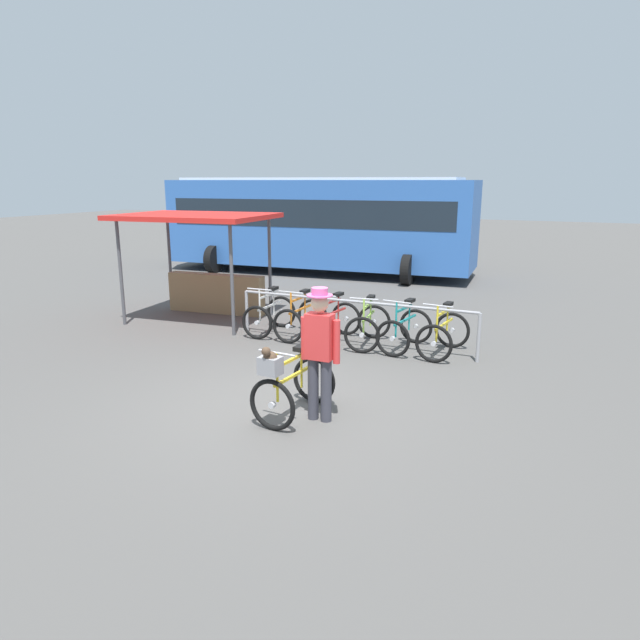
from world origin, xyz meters
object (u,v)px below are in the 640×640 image
(racked_bike_white, at_px, (270,315))
(racked_bike_red, at_px, (334,322))
(racked_bike_teal, at_px, (405,330))
(racked_bike_lime, at_px, (368,326))
(bus_distant, at_px, (319,220))
(racked_bike_orange, at_px, (301,319))
(racked_bike_yellow, at_px, (443,335))
(person_with_featured_bike, at_px, (320,349))
(featured_bicycle, at_px, (289,383))
(market_stall, at_px, (205,255))

(racked_bike_white, relative_size, racked_bike_red, 0.97)
(racked_bike_teal, bearing_deg, racked_bike_red, 179.56)
(racked_bike_red, bearing_deg, racked_bike_lime, -0.44)
(racked_bike_white, height_order, bus_distant, bus_distant)
(racked_bike_white, relative_size, racked_bike_orange, 0.99)
(racked_bike_white, distance_m, bus_distant, 7.87)
(racked_bike_white, distance_m, racked_bike_red, 1.40)
(racked_bike_white, height_order, racked_bike_teal, same)
(racked_bike_yellow, bearing_deg, bus_distant, 128.03)
(racked_bike_orange, height_order, person_with_featured_bike, person_with_featured_bike)
(racked_bike_teal, xyz_separation_m, featured_bicycle, (-0.48, -3.58, 0.12))
(racked_bike_white, distance_m, person_with_featured_bike, 4.42)
(racked_bike_orange, height_order, racked_bike_red, same)
(person_with_featured_bike, bearing_deg, racked_bike_white, 127.76)
(racked_bike_orange, bearing_deg, market_stall, 165.81)
(racked_bike_lime, distance_m, person_with_featured_bike, 3.54)
(racked_bike_white, bearing_deg, bus_distant, 107.32)
(racked_bike_orange, xyz_separation_m, racked_bike_yellow, (2.80, -0.02, -0.00))
(racked_bike_red, height_order, featured_bicycle, featured_bicycle)
(racked_bike_orange, height_order, racked_bike_lime, same)
(racked_bike_white, bearing_deg, featured_bicycle, -57.27)
(racked_bike_lime, height_order, featured_bicycle, featured_bicycle)
(racked_bike_orange, relative_size, bus_distant, 0.11)
(racked_bike_orange, height_order, racked_bike_yellow, same)
(person_with_featured_bike, bearing_deg, racked_bike_red, 110.38)
(racked_bike_orange, distance_m, racked_bike_yellow, 2.80)
(racked_bike_white, height_order, person_with_featured_bike, person_with_featured_bike)
(racked_bike_white, bearing_deg, racked_bike_teal, -0.44)
(racked_bike_lime, bearing_deg, market_stall, 170.43)
(racked_bike_lime, xyz_separation_m, bus_distant, (-4.41, 7.41, 1.37))
(racked_bike_white, relative_size, person_with_featured_bike, 0.65)
(featured_bicycle, distance_m, bus_distant, 12.00)
(racked_bike_teal, height_order, person_with_featured_bike, person_with_featured_bike)
(featured_bicycle, bearing_deg, bus_distant, 112.79)
(racked_bike_lime, relative_size, racked_bike_teal, 1.02)
(racked_bike_white, distance_m, racked_bike_orange, 0.70)
(racked_bike_teal, xyz_separation_m, bus_distant, (-5.11, 7.42, 1.37))
(racked_bike_orange, xyz_separation_m, racked_bike_red, (0.70, -0.01, -0.00))
(person_with_featured_bike, distance_m, market_stall, 6.24)
(racked_bike_lime, height_order, person_with_featured_bike, person_with_featured_bike)
(featured_bicycle, height_order, bus_distant, bus_distant)
(racked_bike_red, height_order, racked_bike_yellow, same)
(market_stall, bearing_deg, featured_bicycle, -44.88)
(racked_bike_yellow, bearing_deg, person_with_featured_bike, -103.40)
(racked_bike_red, xyz_separation_m, racked_bike_lime, (0.70, -0.01, 0.00))
(market_stall, bearing_deg, racked_bike_yellow, -7.27)
(person_with_featured_bike, bearing_deg, bus_distant, 114.67)
(racked_bike_yellow, bearing_deg, racked_bike_orange, 179.56)
(racked_bike_lime, relative_size, bus_distant, 0.12)
(racked_bike_red, height_order, person_with_featured_bike, person_with_featured_bike)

